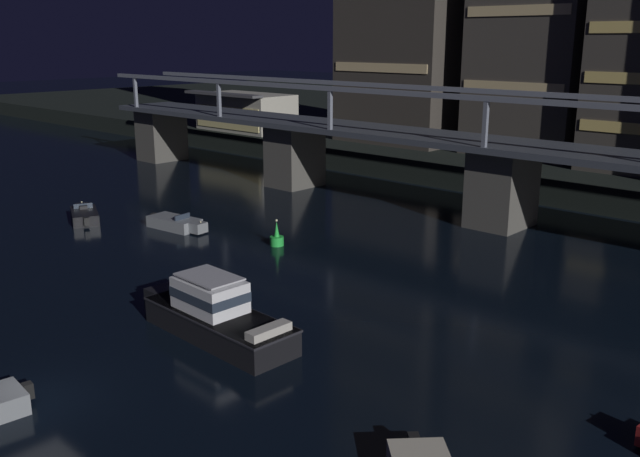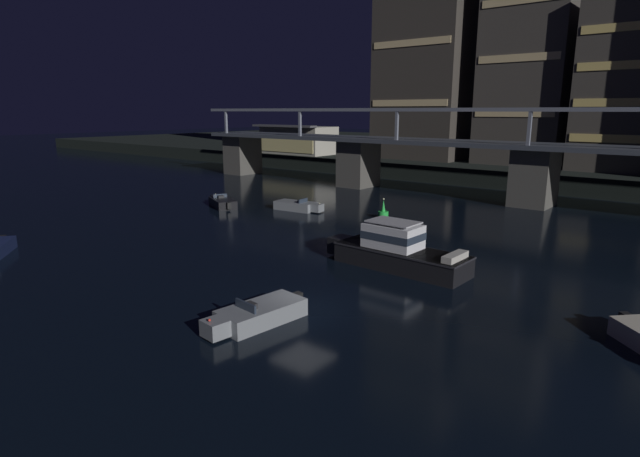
% 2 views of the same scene
% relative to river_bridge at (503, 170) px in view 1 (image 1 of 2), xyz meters
% --- Properties ---
extents(ground_plane, '(400.00, 400.00, 0.00)m').
position_rel_river_bridge_xyz_m(ground_plane, '(0.00, -34.36, -4.06)').
color(ground_plane, black).
extents(river_bridge, '(88.94, 6.40, 9.38)m').
position_rel_river_bridge_xyz_m(river_bridge, '(0.00, 0.00, 0.00)').
color(river_bridge, '#4C4944').
rests_on(river_bridge, ground).
extents(waterfront_pavilion, '(12.40, 7.40, 4.70)m').
position_rel_river_bridge_xyz_m(waterfront_pavilion, '(-41.03, 11.91, 0.38)').
color(waterfront_pavilion, '#B2AD9E').
rests_on(waterfront_pavilion, far_riverbank).
extents(cabin_cruiser_near_left, '(9.20, 2.95, 2.79)m').
position_rel_river_bridge_xyz_m(cabin_cruiser_near_left, '(0.04, -25.95, -3.01)').
color(cabin_cruiser_near_left, black).
rests_on(cabin_cruiser_near_left, ground).
extents(speedboat_near_center, '(5.23, 2.24, 1.16)m').
position_rel_river_bridge_xyz_m(speedboat_near_center, '(-16.31, -16.26, -3.65)').
color(speedboat_near_center, gray).
rests_on(speedboat_near_center, ground).
extents(speedboat_mid_center, '(4.98, 3.31, 1.16)m').
position_rel_river_bridge_xyz_m(speedboat_mid_center, '(-23.21, -19.52, -3.65)').
color(speedboat_mid_center, black).
rests_on(speedboat_mid_center, ground).
extents(channel_buoy, '(0.90, 0.90, 1.76)m').
position_rel_river_bridge_xyz_m(channel_buoy, '(-8.18, -14.26, -3.58)').
color(channel_buoy, green).
rests_on(channel_buoy, ground).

